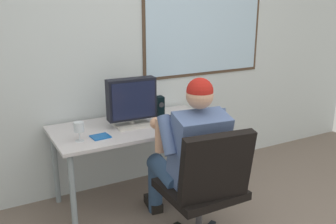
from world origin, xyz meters
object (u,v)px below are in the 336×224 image
(person_seated, at_px, (190,153))
(coffee_mug, at_px, (170,121))
(crt_monitor, at_px, (132,101))
(book_stack, at_px, (185,116))
(office_chair, at_px, (207,182))
(wine_glass, at_px, (79,128))
(desk_speaker, at_px, (160,107))
(cd_case, at_px, (100,137))
(desk, at_px, (135,133))

(person_seated, relative_size, coffee_mug, 13.68)
(crt_monitor, distance_m, book_stack, 0.52)
(person_seated, xyz_separation_m, book_stack, (0.28, 0.54, 0.10))
(crt_monitor, height_order, book_stack, crt_monitor)
(office_chair, height_order, wine_glass, office_chair)
(wine_glass, bearing_deg, desk_speaker, 17.51)
(wine_glass, bearing_deg, crt_monitor, 16.64)
(office_chair, distance_m, book_stack, 0.90)
(person_seated, relative_size, cd_case, 8.30)
(desk, xyz_separation_m, crt_monitor, (-0.02, 0.00, 0.30))
(book_stack, bearing_deg, coffee_mug, -156.67)
(book_stack, distance_m, cd_case, 0.82)
(cd_case, relative_size, coffee_mug, 1.65)
(desk_speaker, xyz_separation_m, book_stack, (0.15, -0.20, -0.06))
(office_chair, bearing_deg, wine_glass, 131.67)
(coffee_mug, bearing_deg, cd_case, 177.18)
(desk_speaker, xyz_separation_m, coffee_mug, (-0.05, -0.29, -0.05))
(cd_case, bearing_deg, book_stack, 4.14)
(office_chair, height_order, coffee_mug, office_chair)
(desk_speaker, distance_m, cd_case, 0.72)
(wine_glass, height_order, coffee_mug, wine_glass)
(wine_glass, relative_size, book_stack, 0.82)
(wine_glass, bearing_deg, coffee_mug, -1.95)
(book_stack, bearing_deg, desk, 169.51)
(desk_speaker, bearing_deg, office_chair, -98.82)
(book_stack, height_order, coffee_mug, coffee_mug)
(person_seated, bearing_deg, crt_monitor, 107.47)
(book_stack, bearing_deg, cd_case, -175.86)
(book_stack, distance_m, coffee_mug, 0.22)
(cd_case, bearing_deg, person_seated, -42.03)
(cd_case, height_order, coffee_mug, coffee_mug)
(office_chair, xyz_separation_m, wine_glass, (-0.67, 0.75, 0.28))
(desk, relative_size, office_chair, 1.49)
(person_seated, xyz_separation_m, wine_glass, (-0.70, 0.48, 0.17))
(person_seated, height_order, wine_glass, person_seated)
(cd_case, bearing_deg, desk_speaker, 21.27)
(office_chair, relative_size, crt_monitor, 2.23)
(office_chair, xyz_separation_m, crt_monitor, (-0.17, 0.91, 0.40))
(office_chair, height_order, desk_speaker, office_chair)
(desk, xyz_separation_m, cd_case, (-0.36, -0.14, 0.08))
(desk_speaker, height_order, coffee_mug, desk_speaker)
(desk, bearing_deg, person_seated, -74.38)
(desk, distance_m, book_stack, 0.47)
(book_stack, relative_size, coffee_mug, 2.05)
(cd_case, bearing_deg, desk, 21.64)
(office_chair, distance_m, desk_speaker, 1.06)
(wine_glass, height_order, cd_case, wine_glass)
(crt_monitor, bearing_deg, person_seated, -72.53)
(desk, relative_size, coffee_mug, 15.47)
(cd_case, bearing_deg, crt_monitor, 23.55)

